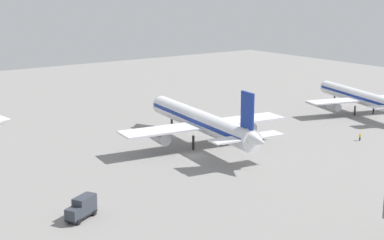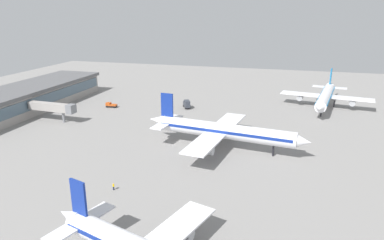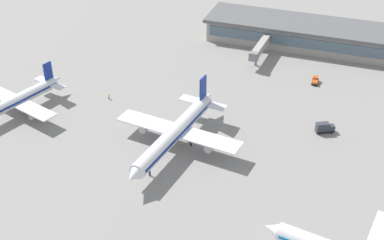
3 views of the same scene
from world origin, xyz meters
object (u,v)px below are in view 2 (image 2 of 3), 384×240
object	(u,v)px
pushback_tractor	(111,105)
ground_crew_worker	(113,186)
airplane_distant	(222,131)
catering_truck	(187,104)
airplane_taxiing	(326,96)

from	to	relation	value
pushback_tractor	ground_crew_worker	xyz separation A→B (m)	(62.88, 34.34, -0.12)
airplane_distant	ground_crew_worker	bearing A→B (deg)	-112.94
catering_truck	airplane_distant	bearing A→B (deg)	-178.32
airplane_distant	catering_truck	world-z (taller)	airplane_distant
airplane_distant	pushback_tractor	size ratio (longest dim) A/B	10.61
airplane_distant	catering_truck	size ratio (longest dim) A/B	8.18
airplane_taxiing	catering_truck	distance (m)	56.18
airplane_taxiing	ground_crew_worker	world-z (taller)	airplane_taxiing
catering_truck	airplane_taxiing	bearing A→B (deg)	-101.88
pushback_tractor	catering_truck	bearing A→B (deg)	-169.86
pushback_tractor	ground_crew_worker	size ratio (longest dim) A/B	2.70
airplane_distant	airplane_taxiing	bearing A→B (deg)	67.53
ground_crew_worker	airplane_taxiing	bearing A→B (deg)	-169.47
ground_crew_worker	catering_truck	bearing A→B (deg)	-135.95
airplane_taxiing	pushback_tractor	size ratio (longest dim) A/B	9.98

